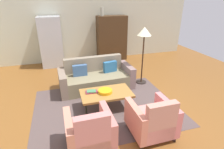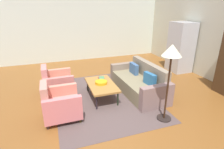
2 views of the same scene
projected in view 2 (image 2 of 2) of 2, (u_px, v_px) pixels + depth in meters
name	position (u px, v px, depth m)	size (l,w,h in m)	color
ground_plane	(105.00, 104.00, 4.79)	(10.38, 10.38, 0.00)	brown
wall_left	(76.00, 29.00, 8.10)	(0.12, 7.87, 2.80)	silver
area_rug	(103.00, 97.00, 5.11)	(3.40, 2.60, 0.01)	#554542
couch	(140.00, 83.00, 5.35)	(2.14, 0.99, 0.86)	#7E7556
coffee_table	(101.00, 85.00, 4.95)	(1.20, 0.70, 0.43)	black
armchair_left	(56.00, 84.00, 5.15)	(0.81, 0.81, 0.88)	#292623
armchair_right	(59.00, 105.00, 4.09)	(0.81, 0.81, 0.88)	#312517
fruit_bowl	(101.00, 82.00, 4.95)	(0.33, 0.33, 0.07)	orange
book_stack	(102.00, 78.00, 5.26)	(0.28, 0.18, 0.04)	maroon
refrigerator	(181.00, 47.00, 6.87)	(0.80, 0.73, 1.85)	#B7BABF
floor_lamp	(171.00, 58.00, 3.65)	(0.40, 0.40, 1.72)	black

